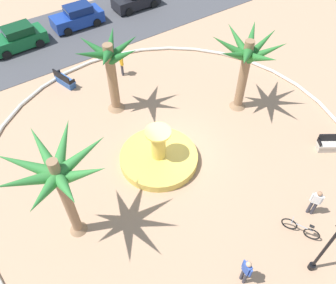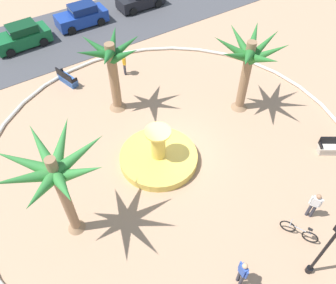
# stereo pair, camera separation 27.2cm
# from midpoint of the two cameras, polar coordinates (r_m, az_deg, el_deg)

# --- Properties ---
(ground_plane) EXTENTS (80.00, 80.00, 0.00)m
(ground_plane) POSITION_cam_midpoint_polar(r_m,az_deg,el_deg) (18.79, 1.06, -1.64)
(ground_plane) COLOR tan
(plaza_curb) EXTENTS (20.19, 20.19, 0.20)m
(plaza_curb) POSITION_cam_midpoint_polar(r_m,az_deg,el_deg) (18.71, 1.07, -1.44)
(plaza_curb) COLOR silver
(plaza_curb) RESTS_ON ground
(street_asphalt) EXTENTS (48.00, 8.00, 0.03)m
(street_asphalt) POSITION_cam_midpoint_polar(r_m,az_deg,el_deg) (29.20, -15.79, 16.85)
(street_asphalt) COLOR #424247
(street_asphalt) RESTS_ON ground
(fountain) EXTENTS (4.12, 4.12, 2.25)m
(fountain) POSITION_cam_midpoint_polar(r_m,az_deg,el_deg) (18.16, -1.14, -2.43)
(fountain) COLOR gold
(fountain) RESTS_ON ground
(palm_tree_near_fountain) EXTENTS (3.73, 3.46, 4.69)m
(palm_tree_near_fountain) POSITION_cam_midpoint_polar(r_m,az_deg,el_deg) (19.54, -8.88, 12.75)
(palm_tree_near_fountain) COLOR #8E6B4C
(palm_tree_near_fountain) RESTS_ON ground
(palm_tree_by_curb) EXTENTS (4.22, 4.29, 4.81)m
(palm_tree_by_curb) POSITION_cam_midpoint_polar(r_m,az_deg,el_deg) (19.67, 13.62, 13.28)
(palm_tree_by_curb) COLOR #8E6B4C
(palm_tree_by_curb) RESTS_ON ground
(palm_tree_mid_plaza) EXTENTS (4.35, 4.32, 5.19)m
(palm_tree_mid_plaza) POSITION_cam_midpoint_polar(r_m,az_deg,el_deg) (13.40, -17.62, -5.12)
(palm_tree_mid_plaza) COLOR #8E6B4C
(palm_tree_mid_plaza) RESTS_ON ground
(bench_east) EXTENTS (0.90, 1.68, 1.00)m
(bench_east) POSITION_cam_midpoint_polar(r_m,az_deg,el_deg) (23.79, -15.99, 9.98)
(bench_east) COLOR #335BA8
(bench_east) RESTS_ON ground
(bench_west) EXTENTS (1.61, 1.30, 1.00)m
(bench_west) POSITION_cam_midpoint_polar(r_m,az_deg,el_deg) (20.59, 25.98, -0.88)
(bench_west) COLOR beige
(bench_west) RESTS_ON ground
(lamppost) EXTENTS (0.32, 0.32, 4.12)m
(lamppost) POSITION_cam_midpoint_polar(r_m,az_deg,el_deg) (14.45, 25.47, -15.16)
(lamppost) COLOR black
(lamppost) RESTS_ON ground
(bicycle_red_frame) EXTENTS (0.79, 1.58, 0.94)m
(bicycle_red_frame) POSITION_cam_midpoint_polar(r_m,az_deg,el_deg) (16.76, 21.31, -13.63)
(bicycle_red_frame) COLOR black
(bicycle_red_frame) RESTS_ON ground
(person_cyclist_helmet) EXTENTS (0.23, 0.53, 1.70)m
(person_cyclist_helmet) POSITION_cam_midpoint_polar(r_m,az_deg,el_deg) (14.63, 12.76, -20.34)
(person_cyclist_helmet) COLOR #33333D
(person_cyclist_helmet) RESTS_ON ground
(person_cyclist_photo) EXTENTS (0.35, 0.46, 1.69)m
(person_cyclist_photo) POSITION_cam_midpoint_polar(r_m,az_deg,el_deg) (17.08, 23.50, -9.46)
(person_cyclist_photo) COLOR #33333D
(person_cyclist_photo) RESTS_ON ground
(person_pedestrian_stroll) EXTENTS (0.28, 0.51, 1.63)m
(person_pedestrian_stroll) POSITION_cam_midpoint_polar(r_m,az_deg,el_deg) (23.55, -6.95, 12.91)
(person_pedestrian_stroll) COLOR #33333D
(person_pedestrian_stroll) RESTS_ON ground
(parked_car_leftmost) EXTENTS (4.06, 2.03, 1.67)m
(parked_car_leftmost) POSITION_cam_midpoint_polar(r_m,az_deg,el_deg) (28.40, -22.74, 15.81)
(parked_car_leftmost) COLOR #145B2D
(parked_car_leftmost) RESTS_ON ground
(parked_car_second) EXTENTS (4.02, 1.95, 1.67)m
(parked_car_second) POSITION_cam_midpoint_polar(r_m,az_deg,el_deg) (29.78, -13.82, 19.60)
(parked_car_second) COLOR navy
(parked_car_second) RESTS_ON ground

